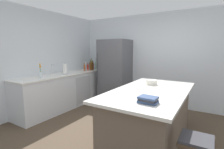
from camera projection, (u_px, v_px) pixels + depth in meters
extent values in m
plane|color=#4C3D2D|center=(118.00, 137.00, 3.08)|extent=(7.20, 7.20, 0.00)
cube|color=silver|center=(157.00, 60.00, 4.78)|extent=(6.00, 0.10, 2.60)
cube|color=silver|center=(33.00, 61.00, 4.15)|extent=(0.10, 6.00, 2.60)
cube|color=silver|center=(66.00, 91.00, 4.66)|extent=(0.66, 2.82, 0.91)
cube|color=silver|center=(65.00, 74.00, 4.59)|extent=(0.69, 2.85, 0.03)
cube|color=#B2B5BA|center=(83.00, 90.00, 4.79)|extent=(0.01, 0.60, 0.76)
cube|color=brown|center=(150.00, 118.00, 2.82)|extent=(0.95, 1.90, 0.89)
cube|color=silver|center=(151.00, 91.00, 2.75)|extent=(1.11, 2.10, 0.04)
cube|color=#56565B|center=(115.00, 71.00, 5.09)|extent=(0.86, 0.72, 1.88)
cylinder|color=#4C4C51|center=(97.00, 69.00, 4.96)|extent=(0.02, 0.02, 0.94)
cube|color=#473828|center=(196.00, 142.00, 1.85)|extent=(0.36, 0.36, 0.04)
cube|color=#38383D|center=(197.00, 139.00, 1.85)|extent=(0.34, 0.34, 0.03)
cylinder|color=silver|center=(52.00, 75.00, 4.28)|extent=(0.05, 0.05, 0.02)
cylinder|color=silver|center=(51.00, 69.00, 4.26)|extent=(0.02, 0.02, 0.28)
cylinder|color=silver|center=(53.00, 64.00, 4.21)|extent=(0.14, 0.02, 0.02)
cylinder|color=silver|center=(41.00, 75.00, 3.95)|extent=(0.09, 0.09, 0.13)
cylinder|color=#4C7F3D|center=(40.00, 70.00, 3.95)|extent=(0.01, 0.03, 0.25)
sphere|color=orange|center=(40.00, 64.00, 3.93)|extent=(0.04, 0.04, 0.04)
cylinder|color=#4C7F3D|center=(40.00, 71.00, 3.93)|extent=(0.01, 0.01, 0.20)
sphere|color=orange|center=(40.00, 67.00, 3.92)|extent=(0.04, 0.04, 0.04)
cylinder|color=#4C7F3D|center=(41.00, 71.00, 3.93)|extent=(0.01, 0.04, 0.21)
sphere|color=orange|center=(41.00, 66.00, 3.92)|extent=(0.04, 0.04, 0.04)
cylinder|color=gray|center=(65.00, 74.00, 4.51)|extent=(0.14, 0.14, 0.01)
cylinder|color=white|center=(65.00, 69.00, 4.49)|extent=(0.11, 0.11, 0.26)
cylinder|color=gray|center=(65.00, 63.00, 4.47)|extent=(0.02, 0.02, 0.04)
cylinder|color=#8CB79E|center=(96.00, 65.00, 5.64)|extent=(0.07, 0.07, 0.24)
cylinder|color=#8CB79E|center=(96.00, 60.00, 5.61)|extent=(0.03, 0.03, 0.09)
cylinder|color=black|center=(96.00, 59.00, 5.61)|extent=(0.03, 0.03, 0.01)
cylinder|color=olive|center=(92.00, 65.00, 5.62)|extent=(0.06, 0.06, 0.26)
cylinder|color=olive|center=(92.00, 60.00, 5.59)|extent=(0.02, 0.02, 0.09)
cylinder|color=black|center=(92.00, 59.00, 5.59)|extent=(0.03, 0.03, 0.01)
cylinder|color=#5B3319|center=(93.00, 66.00, 5.48)|extent=(0.07, 0.07, 0.21)
cylinder|color=#5B3319|center=(93.00, 62.00, 5.45)|extent=(0.03, 0.03, 0.07)
cylinder|color=black|center=(93.00, 61.00, 5.45)|extent=(0.03, 0.03, 0.01)
cylinder|color=brown|center=(91.00, 66.00, 5.40)|extent=(0.07, 0.07, 0.24)
cylinder|color=brown|center=(90.00, 61.00, 5.38)|extent=(0.03, 0.03, 0.07)
cylinder|color=black|center=(90.00, 60.00, 5.37)|extent=(0.03, 0.03, 0.01)
cylinder|color=red|center=(88.00, 67.00, 5.34)|extent=(0.05, 0.05, 0.17)
cylinder|color=red|center=(88.00, 64.00, 5.32)|extent=(0.02, 0.02, 0.05)
cylinder|color=black|center=(88.00, 63.00, 5.32)|extent=(0.03, 0.03, 0.01)
cylinder|color=silver|center=(85.00, 67.00, 5.26)|extent=(0.07, 0.07, 0.23)
cylinder|color=silver|center=(85.00, 62.00, 5.24)|extent=(0.03, 0.03, 0.06)
cylinder|color=black|center=(85.00, 61.00, 5.23)|extent=(0.03, 0.03, 0.01)
cylinder|color=#994C23|center=(85.00, 68.00, 5.17)|extent=(0.05, 0.05, 0.19)
cylinder|color=#994C23|center=(84.00, 64.00, 5.15)|extent=(0.03, 0.03, 0.05)
cylinder|color=black|center=(84.00, 63.00, 5.14)|extent=(0.03, 0.03, 0.01)
cube|color=#334770|center=(148.00, 102.00, 2.08)|extent=(0.24, 0.16, 0.03)
cube|color=#2D2D33|center=(148.00, 100.00, 2.08)|extent=(0.22, 0.18, 0.03)
cube|color=#334770|center=(148.00, 98.00, 2.07)|extent=(0.23, 0.19, 0.02)
cylinder|color=silver|center=(152.00, 82.00, 3.17)|extent=(0.21, 0.21, 0.09)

